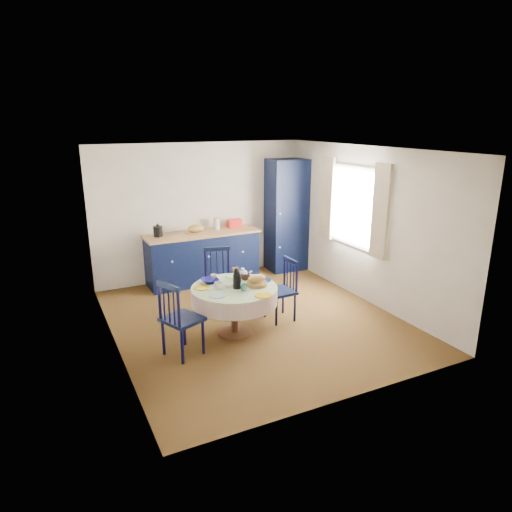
{
  "coord_description": "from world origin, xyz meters",
  "views": [
    {
      "loc": [
        -2.74,
        -5.65,
        2.89
      ],
      "look_at": [
        0.12,
        0.2,
        0.93
      ],
      "focal_mm": 32.0,
      "sensor_mm": 36.0,
      "label": 1
    }
  ],
  "objects_px": {
    "cobalt_bowl": "(210,281)",
    "chair_left": "(180,318)",
    "chair_right": "(282,289)",
    "mug_b": "(244,288)",
    "mug_a": "(219,286)",
    "mug_c": "(245,277)",
    "chair_far": "(219,280)",
    "mug_d": "(214,277)",
    "kitchen_counter": "(203,256)",
    "pantry_cabinet": "(287,215)",
    "dining_table": "(235,295)"
  },
  "relations": [
    {
      "from": "pantry_cabinet",
      "to": "mug_b",
      "type": "bearing_deg",
      "value": -128.58
    },
    {
      "from": "kitchen_counter",
      "to": "dining_table",
      "type": "height_order",
      "value": "kitchen_counter"
    },
    {
      "from": "pantry_cabinet",
      "to": "cobalt_bowl",
      "type": "xyz_separation_m",
      "value": [
        -2.36,
        -1.97,
        -0.35
      ]
    },
    {
      "from": "chair_far",
      "to": "mug_d",
      "type": "bearing_deg",
      "value": -102.28
    },
    {
      "from": "mug_b",
      "to": "cobalt_bowl",
      "type": "xyz_separation_m",
      "value": [
        -0.3,
        0.48,
        -0.02
      ]
    },
    {
      "from": "dining_table",
      "to": "pantry_cabinet",
      "type": "bearing_deg",
      "value": 47.03
    },
    {
      "from": "pantry_cabinet",
      "to": "mug_c",
      "type": "relative_size",
      "value": 16.43
    },
    {
      "from": "kitchen_counter",
      "to": "chair_far",
      "type": "xyz_separation_m",
      "value": [
        -0.25,
        -1.41,
        0.03
      ]
    },
    {
      "from": "chair_far",
      "to": "cobalt_bowl",
      "type": "xyz_separation_m",
      "value": [
        -0.35,
        -0.58,
        0.23
      ]
    },
    {
      "from": "pantry_cabinet",
      "to": "cobalt_bowl",
      "type": "relative_size",
      "value": 9.01
    },
    {
      "from": "kitchen_counter",
      "to": "pantry_cabinet",
      "type": "height_order",
      "value": "pantry_cabinet"
    },
    {
      "from": "pantry_cabinet",
      "to": "chair_right",
      "type": "height_order",
      "value": "pantry_cabinet"
    },
    {
      "from": "pantry_cabinet",
      "to": "chair_left",
      "type": "xyz_separation_m",
      "value": [
        -2.97,
        -2.5,
        -0.57
      ]
    },
    {
      "from": "chair_left",
      "to": "chair_far",
      "type": "height_order",
      "value": "chair_left"
    },
    {
      "from": "dining_table",
      "to": "mug_a",
      "type": "xyz_separation_m",
      "value": [
        -0.23,
        0.03,
        0.16
      ]
    },
    {
      "from": "kitchen_counter",
      "to": "chair_far",
      "type": "height_order",
      "value": "kitchen_counter"
    },
    {
      "from": "mug_a",
      "to": "mug_b",
      "type": "xyz_separation_m",
      "value": [
        0.27,
        -0.21,
        -0.0
      ]
    },
    {
      "from": "mug_d",
      "to": "chair_left",
      "type": "bearing_deg",
      "value": -138.98
    },
    {
      "from": "mug_c",
      "to": "chair_far",
      "type": "bearing_deg",
      "value": 101.54
    },
    {
      "from": "chair_right",
      "to": "mug_a",
      "type": "height_order",
      "value": "chair_right"
    },
    {
      "from": "mug_a",
      "to": "mug_c",
      "type": "xyz_separation_m",
      "value": [
        0.47,
        0.15,
        0.01
      ]
    },
    {
      "from": "mug_a",
      "to": "mug_c",
      "type": "height_order",
      "value": "mug_c"
    },
    {
      "from": "kitchen_counter",
      "to": "mug_d",
      "type": "height_order",
      "value": "kitchen_counter"
    },
    {
      "from": "pantry_cabinet",
      "to": "mug_c",
      "type": "height_order",
      "value": "pantry_cabinet"
    },
    {
      "from": "mug_c",
      "to": "chair_left",
      "type": "bearing_deg",
      "value": -159.23
    },
    {
      "from": "chair_right",
      "to": "mug_c",
      "type": "distance_m",
      "value": 0.67
    },
    {
      "from": "chair_right",
      "to": "cobalt_bowl",
      "type": "relative_size",
      "value": 3.84
    },
    {
      "from": "chair_left",
      "to": "mug_b",
      "type": "bearing_deg",
      "value": -109.38
    },
    {
      "from": "kitchen_counter",
      "to": "chair_left",
      "type": "distance_m",
      "value": 2.79
    },
    {
      "from": "kitchen_counter",
      "to": "chair_right",
      "type": "relative_size",
      "value": 2.27
    },
    {
      "from": "pantry_cabinet",
      "to": "mug_d",
      "type": "relative_size",
      "value": 23.3
    },
    {
      "from": "mug_b",
      "to": "mug_d",
      "type": "distance_m",
      "value": 0.59
    },
    {
      "from": "chair_left",
      "to": "chair_right",
      "type": "relative_size",
      "value": 1.09
    },
    {
      "from": "dining_table",
      "to": "mug_d",
      "type": "xyz_separation_m",
      "value": [
        -0.16,
        0.37,
        0.16
      ]
    },
    {
      "from": "mug_b",
      "to": "mug_c",
      "type": "bearing_deg",
      "value": 62.0
    },
    {
      "from": "pantry_cabinet",
      "to": "mug_a",
      "type": "height_order",
      "value": "pantry_cabinet"
    },
    {
      "from": "kitchen_counter",
      "to": "chair_right",
      "type": "height_order",
      "value": "kitchen_counter"
    },
    {
      "from": "pantry_cabinet",
      "to": "dining_table",
      "type": "relative_size",
      "value": 1.85
    },
    {
      "from": "mug_d",
      "to": "cobalt_bowl",
      "type": "xyz_separation_m",
      "value": [
        -0.09,
        -0.08,
        -0.01
      ]
    },
    {
      "from": "mug_b",
      "to": "kitchen_counter",
      "type": "bearing_deg",
      "value": 83.05
    },
    {
      "from": "mug_c",
      "to": "cobalt_bowl",
      "type": "distance_m",
      "value": 0.5
    },
    {
      "from": "mug_d",
      "to": "dining_table",
      "type": "bearing_deg",
      "value": -66.68
    },
    {
      "from": "mug_b",
      "to": "cobalt_bowl",
      "type": "relative_size",
      "value": 0.4
    },
    {
      "from": "mug_b",
      "to": "cobalt_bowl",
      "type": "distance_m",
      "value": 0.56
    },
    {
      "from": "pantry_cabinet",
      "to": "mug_a",
      "type": "bearing_deg",
      "value": -134.71
    },
    {
      "from": "chair_far",
      "to": "mug_b",
      "type": "bearing_deg",
      "value": -77.56
    },
    {
      "from": "chair_left",
      "to": "mug_d",
      "type": "height_order",
      "value": "chair_left"
    },
    {
      "from": "pantry_cabinet",
      "to": "mug_d",
      "type": "bearing_deg",
      "value": -138.65
    },
    {
      "from": "cobalt_bowl",
      "to": "chair_left",
      "type": "bearing_deg",
      "value": -138.96
    },
    {
      "from": "kitchen_counter",
      "to": "dining_table",
      "type": "bearing_deg",
      "value": -99.63
    }
  ]
}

